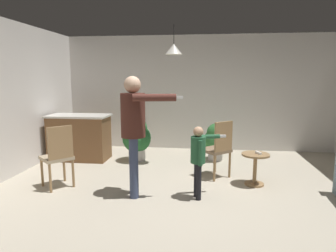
# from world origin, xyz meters

# --- Properties ---
(ground) EXTENTS (7.68, 7.68, 0.00)m
(ground) POSITION_xyz_m (0.00, 0.00, 0.00)
(ground) COLOR #B2A893
(wall_back) EXTENTS (6.40, 0.10, 2.70)m
(wall_back) POSITION_xyz_m (0.00, 3.20, 1.35)
(wall_back) COLOR silver
(wall_back) RESTS_ON ground
(kitchen_counter) EXTENTS (1.26, 0.66, 0.95)m
(kitchen_counter) POSITION_xyz_m (-2.45, 1.91, 0.48)
(kitchen_counter) COLOR brown
(kitchen_counter) RESTS_ON ground
(side_table_by_couch) EXTENTS (0.44, 0.44, 0.52)m
(side_table_by_couch) POSITION_xyz_m (0.99, 0.78, 0.33)
(side_table_by_couch) COLOR #99754C
(side_table_by_couch) RESTS_ON ground
(person_adult) EXTENTS (0.89, 0.50, 1.74)m
(person_adult) POSITION_xyz_m (-0.83, 0.12, 1.08)
(person_adult) COLOR #384260
(person_adult) RESTS_ON ground
(person_child) EXTENTS (0.50, 0.41, 1.05)m
(person_child) POSITION_xyz_m (0.09, 0.13, 0.65)
(person_child) COLOR black
(person_child) RESTS_ON ground
(dining_chair_by_counter) EXTENTS (0.59, 0.59, 1.00)m
(dining_chair_by_counter) POSITION_xyz_m (0.41, 1.07, 0.55)
(dining_chair_by_counter) COLOR #99754C
(dining_chair_by_counter) RESTS_ON ground
(dining_chair_near_wall) EXTENTS (0.59, 0.59, 1.00)m
(dining_chair_near_wall) POSITION_xyz_m (-2.08, 0.27, 0.55)
(dining_chair_near_wall) COLOR #99754C
(dining_chair_near_wall) RESTS_ON ground
(potted_plant_corner) EXTENTS (0.59, 0.59, 0.91)m
(potted_plant_corner) POSITION_xyz_m (-1.22, 1.94, 0.50)
(potted_plant_corner) COLOR #B7B2AD
(potted_plant_corner) RESTS_ON ground
(potted_plant_by_wall) EXTENTS (0.51, 0.51, 0.78)m
(potted_plant_by_wall) POSITION_xyz_m (0.40, 2.19, 0.43)
(potted_plant_by_wall) COLOR #B7B2AD
(potted_plant_by_wall) RESTS_ON ground
(spare_remote_on_table) EXTENTS (0.09, 0.13, 0.04)m
(spare_remote_on_table) POSITION_xyz_m (1.03, 0.77, 0.54)
(spare_remote_on_table) COLOR white
(spare_remote_on_table) RESTS_ON side_table_by_couch
(ceiling_light_pendant) EXTENTS (0.32, 0.32, 0.55)m
(ceiling_light_pendant) POSITION_xyz_m (-0.43, 1.75, 2.25)
(ceiling_light_pendant) COLOR silver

